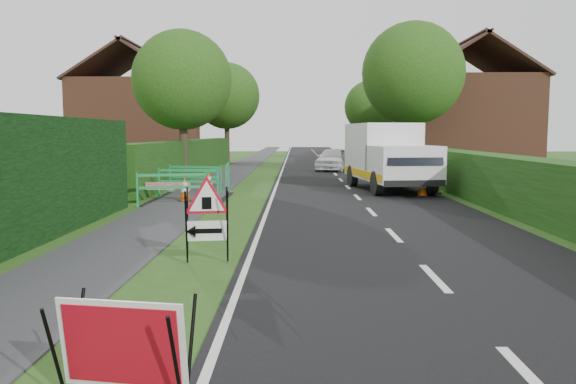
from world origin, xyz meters
name	(u,v)px	position (x,y,z in m)	size (l,w,h in m)	color
ground	(262,298)	(0.00, 0.00, 0.00)	(120.00, 120.00, 0.00)	#284D16
road_surface	(323,162)	(2.50, 35.00, 0.00)	(6.00, 90.00, 0.02)	black
footpath	(250,162)	(-3.00, 35.00, 0.01)	(2.00, 90.00, 0.02)	#2D2D30
hedge_west_far	(192,174)	(-5.00, 22.00, 0.00)	(1.00, 24.00, 1.80)	#14380F
hedge_east	(442,185)	(6.50, 16.00, 0.00)	(1.20, 50.00, 1.50)	#14380F
house_west	(138,122)	(-10.00, 30.00, 2.90)	(7.50, 7.40, 7.88)	brown
house_east_a	(466,121)	(11.00, 28.00, 2.90)	(7.50, 7.40, 7.88)	brown
house_east_b	(429,124)	(12.00, 42.00, 2.90)	(7.50, 7.40, 7.88)	brown
tree_nw	(182,80)	(-4.60, 18.00, 4.48)	(4.40, 4.40, 6.70)	#2D2116
tree_ne	(413,74)	(6.40, 22.00, 5.17)	(5.20, 5.20, 7.79)	#2D2116
tree_fw	(227,96)	(-4.60, 34.00, 4.83)	(4.80, 4.80, 7.24)	#2D2116
tree_fe	(371,107)	(6.40, 38.00, 4.22)	(4.20, 4.20, 6.33)	#2D2116
red_rect_sign	(122,347)	(-0.90, -2.96, 0.50)	(1.09, 0.77, 0.87)	black
triangle_sign	(204,213)	(-1.05, 1.95, 0.85)	(0.94, 0.94, 1.23)	black
works_van	(388,155)	(3.91, 14.09, 1.34)	(2.92, 5.78, 2.52)	silver
traffic_cone_0	(423,185)	(4.75, 11.87, 0.39)	(0.38, 0.38, 0.79)	black
traffic_cone_1	(435,183)	(5.44, 12.91, 0.39)	(0.38, 0.38, 0.79)	black
traffic_cone_2	(397,177)	(4.52, 15.44, 0.39)	(0.38, 0.38, 0.79)	black
traffic_cone_3	(185,189)	(-3.05, 10.33, 0.39)	(0.38, 0.38, 0.79)	black
traffic_cone_4	(209,183)	(-2.64, 12.61, 0.39)	(0.38, 0.38, 0.79)	black
ped_barrier_0	(172,185)	(-3.23, 9.36, 0.63)	(2.08, 0.83, 1.00)	#198E48
ped_barrier_1	(188,179)	(-3.13, 11.38, 0.63)	(2.08, 0.49, 1.00)	#198E48
ped_barrier_2	(195,175)	(-3.23, 13.19, 0.63)	(2.08, 0.85, 1.00)	#198E48
ped_barrier_3	(228,173)	(-2.19, 14.36, 0.63)	(0.51, 2.08, 1.00)	#198E48
redwhite_plank	(168,200)	(-3.68, 10.75, 0.00)	(1.50, 0.04, 0.25)	red
hatchback_car	(333,159)	(2.58, 25.20, 0.67)	(1.58, 3.92, 1.33)	white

